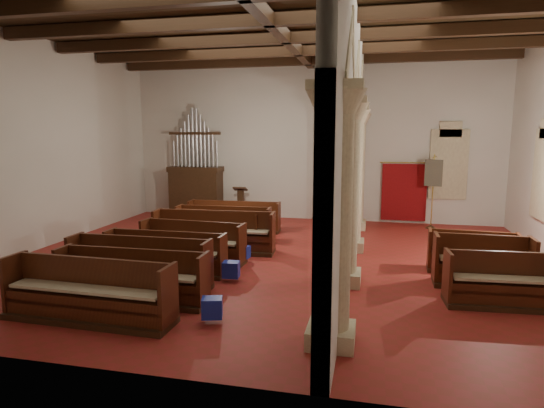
{
  "coord_description": "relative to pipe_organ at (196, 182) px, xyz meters",
  "views": [
    {
      "loc": [
        2.37,
        -11.35,
        3.34
      ],
      "look_at": [
        -0.28,
        0.5,
        1.42
      ],
      "focal_mm": 30.0,
      "sensor_mm": 36.0,
      "label": 1
    }
  ],
  "objects": [
    {
      "name": "aisle_pew_2",
      "position": [
        9.26,
        -5.5,
        -1.04
      ],
      "size": [
        2.08,
        0.8,
        1.0
      ],
      "rotation": [
        0.0,
        0.0,
        -0.07
      ],
      "color": "#361E11",
      "rests_on": "floor"
    },
    {
      "name": "lectern",
      "position": [
        1.85,
        -0.01,
        -0.84
      ],
      "size": [
        0.53,
        0.54,
        1.28
      ],
      "rotation": [
        0.0,
        0.0,
        0.05
      ],
      "color": "#361E11",
      "rests_on": "floor"
    },
    {
      "name": "nave_pew_7",
      "position": [
        2.32,
        -3.53,
        -1.03
      ],
      "size": [
        3.02,
        0.8,
        1.04
      ],
      "rotation": [
        0.0,
        0.0,
        0.04
      ],
      "color": "#361E11",
      "rests_on": "floor"
    },
    {
      "name": "window_back",
      "position": [
        9.5,
        0.48,
        0.83
      ],
      "size": [
        1.0,
        0.03,
        2.2
      ],
      "primitive_type": "cube",
      "color": "#306C51",
      "rests_on": "wall_back"
    },
    {
      "name": "nave_pew_8",
      "position": [
        2.28,
        -2.24,
        -1.04
      ],
      "size": [
        3.16,
        0.79,
        1.01
      ],
      "rotation": [
        0.0,
        0.0,
        0.04
      ],
      "color": "#361E11",
      "rests_on": "floor"
    },
    {
      "name": "nave_pew_6",
      "position": [
        2.42,
        -4.52,
        -1.02
      ],
      "size": [
        2.72,
        0.8,
        1.07
      ],
      "rotation": [
        0.0,
        0.0,
        -0.03
      ],
      "color": "#361E11",
      "rests_on": "floor"
    },
    {
      "name": "arcade",
      "position": [
        6.3,
        -5.5,
        2.19
      ],
      "size": [
        0.9,
        11.9,
        6.0
      ],
      "color": "beige",
      "rests_on": "floor"
    },
    {
      "name": "dossal_curtain",
      "position": [
        8.0,
        0.42,
        -0.21
      ],
      "size": [
        1.8,
        0.07,
        2.17
      ],
      "color": "maroon",
      "rests_on": "floor"
    },
    {
      "name": "wall_left",
      "position": [
        -2.5,
        -5.5,
        1.63
      ],
      "size": [
        0.02,
        12.0,
        6.0
      ],
      "primitive_type": "cube",
      "color": "silver",
      "rests_on": "floor"
    },
    {
      "name": "aisle_pew_1",
      "position": [
        9.26,
        -6.52,
        -0.99
      ],
      "size": [
        2.03,
        0.79,
        1.12
      ],
      "rotation": [
        0.0,
        0.0,
        -0.02
      ],
      "color": "#361E11",
      "rests_on": "floor"
    },
    {
      "name": "nave_pew_2",
      "position": [
        2.0,
        -8.22,
        -1.01
      ],
      "size": [
        3.17,
        0.78,
        1.1
      ],
      "rotation": [
        0.0,
        0.0,
        0.01
      ],
      "color": "#361E11",
      "rests_on": "floor"
    },
    {
      "name": "hymnal_box_b",
      "position": [
        3.81,
        -7.41,
        -1.09
      ],
      "size": [
        0.39,
        0.33,
        0.36
      ],
      "primitive_type": "cube",
      "rotation": [
        0.0,
        0.0,
        0.09
      ],
      "color": "navy",
      "rests_on": "floor"
    },
    {
      "name": "nave_pew_0",
      "position": [
        1.99,
        -10.02,
        -1.0
      ],
      "size": [
        3.2,
        0.83,
        1.12
      ],
      "rotation": [
        0.0,
        0.0,
        -0.03
      ],
      "color": "#361E11",
      "rests_on": "floor"
    },
    {
      "name": "pipe_organ",
      "position": [
        0.0,
        0.0,
        0.0
      ],
      "size": [
        2.1,
        0.85,
        4.4
      ],
      "color": "#361E11",
      "rests_on": "floor"
    },
    {
      "name": "hymnal_box_a",
      "position": [
        4.17,
        -9.63,
        -1.09
      ],
      "size": [
        0.42,
        0.38,
        0.36
      ],
      "primitive_type": "cube",
      "rotation": [
        0.0,
        0.0,
        0.28
      ],
      "color": "#151892",
      "rests_on": "floor"
    },
    {
      "name": "window_right_b",
      "position": [
        11.48,
        -3.0,
        0.83
      ],
      "size": [
        0.03,
        1.0,
        2.2
      ],
      "primitive_type": "cube",
      "color": "#306C51",
      "rests_on": "wall_right"
    },
    {
      "name": "processional_banner",
      "position": [
        8.91,
        -0.34,
        -0.54
      ],
      "size": [
        0.58,
        0.73,
        2.6
      ],
      "rotation": [
        0.0,
        0.0,
        -0.3
      ],
      "color": "#361E11",
      "rests_on": "floor"
    },
    {
      "name": "ceiling",
      "position": [
        4.5,
        -5.5,
        4.63
      ],
      "size": [
        14.0,
        14.0,
        0.0
      ],
      "primitive_type": "plane",
      "rotation": [
        3.14,
        0.0,
        0.0
      ],
      "color": "#332311",
      "rests_on": "wall_back"
    },
    {
      "name": "tube_heater_b",
      "position": [
        3.01,
        -9.07,
        -1.21
      ],
      "size": [
        1.05,
        0.18,
        0.1
      ],
      "primitive_type": "cylinder",
      "rotation": [
        0.0,
        1.57,
        0.07
      ],
      "color": "silver",
      "rests_on": "floor"
    },
    {
      "name": "wall_back",
      "position": [
        4.5,
        0.5,
        1.63
      ],
      "size": [
        14.0,
        0.02,
        6.0
      ],
      "primitive_type": "cube",
      "color": "silver",
      "rests_on": "floor"
    },
    {
      "name": "floor",
      "position": [
        4.5,
        -5.5,
        -1.37
      ],
      "size": [
        14.0,
        14.0,
        0.0
      ],
      "primitive_type": "plane",
      "color": "maroon",
      "rests_on": "ground"
    },
    {
      "name": "wall_front",
      "position": [
        4.5,
        -11.5,
        1.63
      ],
      "size": [
        14.0,
        0.02,
        6.0
      ],
      "primitive_type": "cube",
      "color": "silver",
      "rests_on": "floor"
    },
    {
      "name": "tube_heater_a",
      "position": [
        1.4,
        -9.25,
        -1.21
      ],
      "size": [
        0.86,
        0.37,
        0.09
      ],
      "primitive_type": "cylinder",
      "rotation": [
        0.0,
        1.57,
        0.33
      ],
      "color": "silver",
      "rests_on": "floor"
    },
    {
      "name": "aisle_pew_0",
      "position": [
        9.39,
        -7.68,
        -1.02
      ],
      "size": [
        2.18,
        0.84,
        1.06
      ],
      "rotation": [
        0.0,
        0.0,
        0.06
      ],
      "color": "#361E11",
      "rests_on": "floor"
    },
    {
      "name": "nave_pew_5",
      "position": [
        2.54,
        -5.01,
        -0.99
      ],
      "size": [
        3.47,
        1.0,
        1.15
      ],
      "rotation": [
        0.0,
        0.0,
        0.07
      ],
      "color": "#361E11",
      "rests_on": "floor"
    },
    {
      "name": "nave_pew_1",
      "position": [
        2.26,
        -9.01,
        -1.03
      ],
      "size": [
        3.09,
        0.75,
        1.04
      ],
      "rotation": [
        0.0,
        0.0,
        0.02
      ],
      "color": "#361E11",
      "rests_on": "floor"
    },
    {
      "name": "nave_pew_3",
      "position": [
        2.07,
        -7.13,
        -1.04
      ],
      "size": [
        2.96,
        0.68,
        0.99
      ],
      "rotation": [
        0.0,
        0.0,
        0.01
      ],
      "color": "#361E11",
      "rests_on": "floor"
    },
    {
      "name": "hymnal_box_c",
      "position": [
        3.63,
        -5.81,
        -1.11
      ],
      "size": [
        0.36,
        0.32,
        0.32
      ],
      "primitive_type": "cube",
      "rotation": [
        0.0,
        0.0,
        -0.2
      ],
      "color": "navy",
      "rests_on": "floor"
    },
    {
      "name": "ceiling_beams",
      "position": [
        4.5,
        -5.5,
        4.45
      ],
      "size": [
        13.8,
        11.8,
        0.3
      ],
      "primitive_type": null,
      "color": "#361E11",
      "rests_on": "wall_back"
    },
    {
      "name": "nave_pew_4",
      "position": [
        2.35,
        -6.11,
        -1.02
      ],
      "size": [
        2.81,
        0.87,
        1.06
      ],
      "rotation": [
        0.0,
        0.0,
        -0.06
      ],
      "color": "#361E11",
      "rests_on": "floor"
    }
  ]
}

